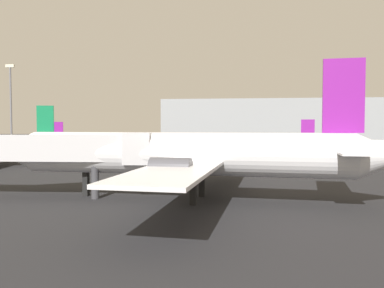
% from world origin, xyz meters
% --- Properties ---
extents(airplane_at_gate, '(37.84, 32.29, 12.14)m').
position_xyz_m(airplane_at_gate, '(-3.69, 24.25, 4.14)').
color(airplane_at_gate, white).
rests_on(airplane_at_gate, ground_plane).
extents(airplane_far_left, '(25.13, 21.49, 7.93)m').
position_xyz_m(airplane_far_left, '(23.00, 64.51, 2.91)').
color(airplane_far_left, white).
rests_on(airplane_far_left, ground_plane).
extents(airplane_far_right, '(29.05, 17.48, 7.75)m').
position_xyz_m(airplane_far_right, '(-34.94, 87.68, 2.74)').
color(airplane_far_right, silver).
rests_on(airplane_far_right, ground_plane).
extents(jet_bridge, '(22.55, 3.47, 6.03)m').
position_xyz_m(jet_bridge, '(-16.93, 23.54, 4.53)').
color(jet_bridge, silver).
rests_on(jet_bridge, ground_plane).
extents(light_mast_left, '(2.40, 0.50, 23.22)m').
position_xyz_m(light_mast_left, '(-59.93, 88.16, 12.91)').
color(light_mast_left, slate).
rests_on(light_mast_left, ground_plane).
extents(terminal_building, '(74.45, 21.79, 14.76)m').
position_xyz_m(terminal_building, '(15.19, 115.01, 7.38)').
color(terminal_building, '#999EA3').
rests_on(terminal_building, ground_plane).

